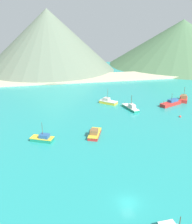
# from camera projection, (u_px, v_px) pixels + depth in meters

# --- Properties ---
(ground) EXTENTS (260.00, 280.00, 0.50)m
(ground) POSITION_uv_depth(u_px,v_px,m) (97.00, 139.00, 78.60)
(ground) COLOR teal
(fishing_boat_0) EXTENTS (7.34, 5.56, 5.86)m
(fishing_boat_0) POSITION_uv_depth(u_px,v_px,m) (43.00, 138.00, 76.36)
(fishing_boat_0) COLOR #198466
(fishing_boat_0) RESTS_ON ground
(fishing_boat_3) EXTENTS (5.74, 8.59, 2.53)m
(fishing_boat_3) POSITION_uv_depth(u_px,v_px,m) (95.00, 133.00, 79.42)
(fishing_boat_3) COLOR red
(fishing_boat_3) RESTS_ON ground
(fishing_boat_4) EXTENTS (7.69, 7.53, 6.46)m
(fishing_boat_4) POSITION_uv_depth(u_px,v_px,m) (108.00, 102.00, 109.81)
(fishing_boat_4) COLOR gold
(fishing_boat_4) RESTS_ON ground
(fishing_boat_6) EXTENTS (6.50, 7.90, 6.42)m
(fishing_boat_6) POSITION_uv_depth(u_px,v_px,m) (183.00, 99.00, 112.87)
(fishing_boat_6) COLOR red
(fishing_boat_6) RESTS_ON ground
(fishing_boat_9) EXTENTS (10.83, 6.90, 5.20)m
(fishing_boat_9) POSITION_uv_depth(u_px,v_px,m) (171.00, 103.00, 107.51)
(fishing_boat_9) COLOR red
(fishing_boat_9) RESTS_ON ground
(fishing_boat_10) EXTENTS (4.33, 10.00, 5.96)m
(fishing_boat_10) POSITION_uv_depth(u_px,v_px,m) (131.00, 107.00, 102.71)
(fishing_boat_10) COLOR #198466
(fishing_boat_10) RESTS_ON ground
(buoy_1) EXTENTS (0.86, 0.86, 0.86)m
(buoy_1) POSITION_uv_depth(u_px,v_px,m) (180.00, 117.00, 94.97)
(buoy_1) COLOR red
(buoy_1) RESTS_ON ground
(beach_strip) EXTENTS (247.00, 20.80, 1.20)m
(beach_strip) POSITION_uv_depth(u_px,v_px,m) (68.00, 79.00, 152.32)
(beach_strip) COLOR #C6B793
(beach_strip) RESTS_ON ground
(hill_central) EXTENTS (90.10, 90.10, 40.51)m
(hill_central) POSITION_uv_depth(u_px,v_px,m) (48.00, 40.00, 174.91)
(hill_central) COLOR #60705B
(hill_central) RESTS_ON ground
(hill_east) EXTENTS (109.39, 109.39, 33.54)m
(hill_east) POSITION_uv_depth(u_px,v_px,m) (182.00, 42.00, 197.04)
(hill_east) COLOR #476B47
(hill_east) RESTS_ON ground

